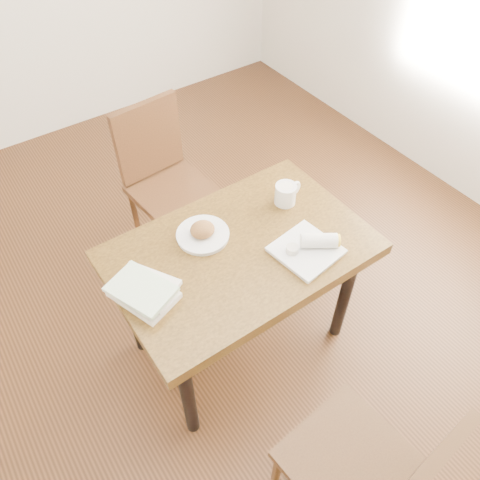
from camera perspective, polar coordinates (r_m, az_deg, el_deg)
ground at (r=2.63m, az=0.00°, el=-11.91°), size 4.00×5.00×0.01m
room_walls at (r=1.48m, az=0.00°, el=22.32°), size 4.02×5.02×2.80m
table at (r=2.09m, az=0.00°, el=-2.65°), size 1.12×0.73×0.75m
chair_near at (r=1.84m, az=15.84°, el=-25.75°), size 0.45×0.45×0.95m
chair_far at (r=2.73m, az=-9.34°, el=7.92°), size 0.46×0.46×0.95m
plate_scone at (r=2.05m, az=-4.57°, el=0.86°), size 0.24×0.24×0.07m
coffee_mug at (r=2.20m, az=5.65°, el=5.69°), size 0.15×0.10×0.10m
plate_burrito at (r=2.01m, az=8.57°, el=-0.86°), size 0.28×0.28×0.08m
book_stack at (r=1.87m, az=-11.69°, el=-6.06°), size 0.28×0.31×0.07m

